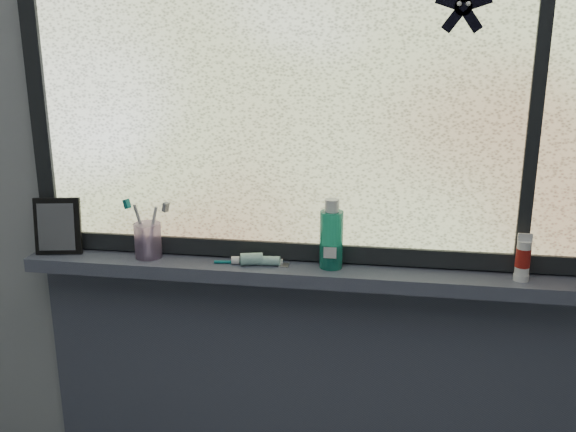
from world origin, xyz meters
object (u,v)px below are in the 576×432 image
(mouthwash_bottle, at_px, (331,234))
(cream_tube, at_px, (523,256))
(vanity_mirror, at_px, (58,226))
(toothbrush_cup, at_px, (148,240))

(mouthwash_bottle, relative_size, cream_tube, 1.75)
(vanity_mirror, height_order, mouthwash_bottle, mouthwash_bottle)
(toothbrush_cup, xyz_separation_m, mouthwash_bottle, (0.54, 0.00, 0.05))
(vanity_mirror, distance_m, mouthwash_bottle, 0.81)
(vanity_mirror, bearing_deg, mouthwash_bottle, -11.09)
(toothbrush_cup, distance_m, cream_tube, 1.05)
(vanity_mirror, distance_m, toothbrush_cup, 0.28)
(vanity_mirror, relative_size, toothbrush_cup, 1.63)
(vanity_mirror, xyz_separation_m, mouthwash_bottle, (0.81, 0.01, 0.01))
(toothbrush_cup, bearing_deg, cream_tube, -0.95)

